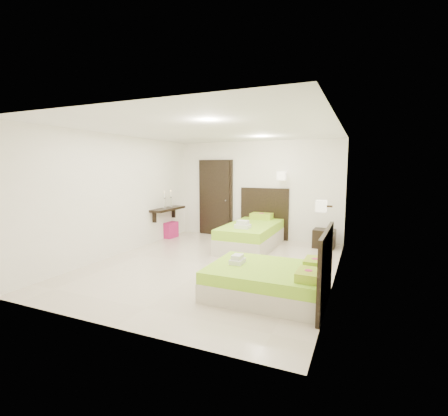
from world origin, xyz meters
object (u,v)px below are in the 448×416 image
at_px(bed_single, 253,233).
at_px(bed_double, 272,280).
at_px(nightstand, 324,238).
at_px(ottoman, 168,230).

distance_m(bed_single, bed_double, 3.09).
bearing_deg(bed_single, nightstand, 20.33).
bearing_deg(nightstand, bed_single, -157.25).
xyz_separation_m(bed_single, nightstand, (1.60, 0.59, -0.11)).
relative_size(bed_double, ottoman, 4.02).
relative_size(bed_double, nightstand, 3.45).
distance_m(bed_single, ottoman, 2.48).
height_order(bed_single, bed_double, bed_single).
xyz_separation_m(bed_single, ottoman, (-2.48, 0.09, -0.11)).
bearing_deg(nightstand, bed_double, -93.51).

